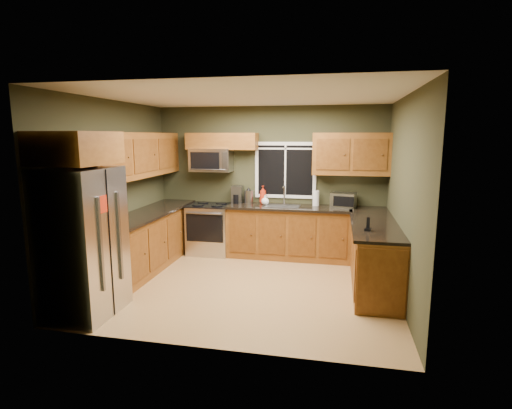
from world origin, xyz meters
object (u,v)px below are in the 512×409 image
(range, at_px, (210,229))
(coffee_maker, at_px, (237,195))
(refrigerator, at_px, (83,243))
(cordless_phone, at_px, (368,227))
(soap_bottle_c, at_px, (265,200))
(toaster_oven, at_px, (343,200))
(soap_bottle_a, at_px, (263,195))
(kettle, at_px, (249,196))
(microwave, at_px, (211,160))
(paper_towel_roll, at_px, (316,198))

(range, height_order, coffee_maker, coffee_maker)
(refrigerator, relative_size, range, 1.92)
(coffee_maker, relative_size, cordless_phone, 1.76)
(coffee_maker, height_order, soap_bottle_c, coffee_maker)
(toaster_oven, bearing_deg, refrigerator, -137.17)
(soap_bottle_a, xyz_separation_m, cordless_phone, (1.75, -1.85, -0.11))
(kettle, bearing_deg, toaster_oven, -2.86)
(microwave, distance_m, paper_towel_roll, 2.03)
(refrigerator, distance_m, soap_bottle_c, 3.33)
(microwave, height_order, soap_bottle_c, microwave)
(paper_towel_roll, bearing_deg, coffee_maker, -179.23)
(range, relative_size, soap_bottle_a, 2.89)
(toaster_oven, relative_size, paper_towel_roll, 1.56)
(refrigerator, height_order, microwave, microwave)
(range, bearing_deg, cordless_phone, -30.85)
(microwave, xyz_separation_m, cordless_phone, (2.70, -1.75, -0.73))
(soap_bottle_a, bearing_deg, cordless_phone, -46.49)
(microwave, relative_size, toaster_oven, 1.64)
(range, bearing_deg, paper_towel_roll, 5.31)
(toaster_oven, height_order, paper_towel_roll, paper_towel_roll)
(cordless_phone, bearing_deg, soap_bottle_a, 133.51)
(kettle, bearing_deg, paper_towel_roll, -0.08)
(coffee_maker, distance_m, paper_towel_roll, 1.44)
(coffee_maker, xyz_separation_m, cordless_phone, (2.22, -1.77, -0.10))
(toaster_oven, distance_m, coffee_maker, 1.92)
(range, relative_size, soap_bottle_c, 5.33)
(paper_towel_roll, distance_m, cordless_phone, 1.96)
(range, xyz_separation_m, coffee_maker, (0.48, 0.16, 0.62))
(toaster_oven, distance_m, kettle, 1.71)
(kettle, bearing_deg, cordless_phone, -41.77)
(cordless_phone, bearing_deg, microwave, 147.07)
(refrigerator, bearing_deg, soap_bottle_c, 59.12)
(soap_bottle_a, height_order, cordless_phone, soap_bottle_a)
(range, distance_m, cordless_phone, 3.19)
(soap_bottle_a, bearing_deg, toaster_oven, -5.33)
(cordless_phone, bearing_deg, range, 149.15)
(paper_towel_roll, xyz_separation_m, soap_bottle_a, (-0.97, 0.05, 0.03))
(coffee_maker, xyz_separation_m, soap_bottle_c, (0.54, -0.07, -0.06))
(range, distance_m, soap_bottle_a, 1.17)
(paper_towel_roll, xyz_separation_m, soap_bottle_c, (-0.90, -0.09, -0.05))
(paper_towel_roll, bearing_deg, toaster_oven, -9.90)
(soap_bottle_c, bearing_deg, soap_bottle_a, 115.79)
(coffee_maker, relative_size, kettle, 1.08)
(refrigerator, relative_size, cordless_phone, 9.88)
(refrigerator, xyz_separation_m, cordless_phone, (3.39, 1.15, 0.09))
(range, distance_m, coffee_maker, 0.80)
(refrigerator, xyz_separation_m, soap_bottle_a, (1.64, 3.00, 0.20))
(microwave, relative_size, paper_towel_roll, 2.56)
(coffee_maker, bearing_deg, toaster_oven, -1.91)
(paper_towel_roll, distance_m, soap_bottle_c, 0.91)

